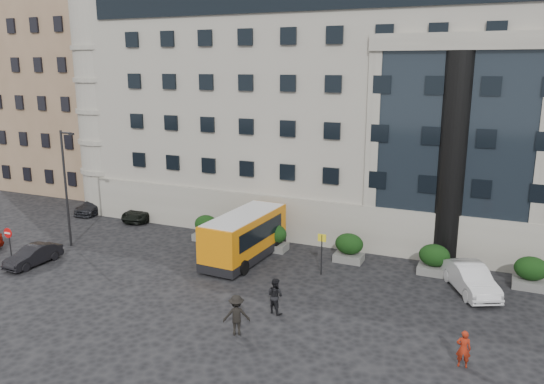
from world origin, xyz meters
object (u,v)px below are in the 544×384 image
Objects in this scene: hedge_e at (531,273)px; minibus at (244,235)px; parked_car_c at (96,205)px; hedge_c at (349,247)px; hedge_b at (274,237)px; red_truck at (139,180)px; white_taxi at (470,279)px; hedge_d at (434,259)px; parked_car_d at (143,211)px; pedestrian_a at (463,349)px; pedestrian_c at (236,315)px; pedestrian_b at (275,296)px; no_entry_sign at (9,238)px; hedge_a at (207,228)px; parked_car_b at (33,255)px; bus_stop_sign at (322,247)px; street_lamp at (66,184)px.

hedge_e is 16.80m from minibus.
hedge_c is at bearing -8.60° from parked_car_c.
minibus is at bearing -113.66° from hedge_b.
white_taxi is at bearing -12.08° from red_truck.
minibus reaches higher than hedge_d.
white_taxi reaches higher than parked_car_d.
pedestrian_a is 9.89m from pedestrian_c.
minibus is at bearing -172.02° from hedge_e.
pedestrian_b reaches higher than hedge_c.
red_truck is at bearing 148.68° from minibus.
hedge_c is 8.60m from pedestrian_b.
hedge_b is 1.00× the size of hedge_d.
no_entry_sign is (-29.80, -8.84, 0.72)m from hedge_e.
hedge_a is at bearing -27.90° from red_truck.
hedge_e is 0.79× the size of no_entry_sign.
no_entry_sign is 1.87m from parked_car_b.
red_truck is at bearing 120.38° from parked_car_d.
minibus reaches higher than pedestrian_a.
pedestrian_b is (16.46, -0.02, 0.32)m from parked_car_b.
hedge_b is (5.20, 0.00, 0.00)m from hedge_a.
hedge_d reaches higher than parked_car_b.
pedestrian_a is (-2.80, -9.89, -0.12)m from hedge_e.
hedge_c is 0.99× the size of pedestrian_b.
pedestrian_a is (8.50, -7.09, -0.92)m from bus_stop_sign.
no_entry_sign is (-1.06, -4.04, -2.72)m from street_lamp.
red_truck is at bearing -72.45° from pedestrian_c.
hedge_a reaches higher than pedestrian_a.
white_taxi is 11.02m from pedestrian_b.
street_lamp reaches higher than hedge_d.
white_taxi is at bearing -5.98° from hedge_a.
bus_stop_sign is (-0.90, -2.80, 0.80)m from hedge_c.
street_lamp is at bearing -165.55° from minibus.
pedestrian_b is (16.90, -3.68, -3.44)m from street_lamp.
hedge_d is 0.95× the size of pedestrian_c.
minibus reaches higher than pedestrian_c.
pedestrian_b is (4.78, -6.15, -0.73)m from minibus.
hedge_b and hedge_d have the same top height.
pedestrian_c is (15.70, -13.88, 0.34)m from parked_car_d.
parked_car_d is 20.96m from pedestrian_c.
bus_stop_sign is at bearing 159.76° from white_taxi.
bus_stop_sign is 25.41m from red_truck.
no_entry_sign is at bearing -160.24° from hedge_d.
bus_stop_sign is at bearing -127.02° from pedestrian_c.
minibus is 1.56× the size of white_taxi.
street_lamp is at bearing -148.84° from hedge_a.
pedestrian_b reaches higher than pedestrian_a.
hedge_e is 29.54m from parked_car_b.
street_lamp reaches higher than no_entry_sign.
parked_car_d is (1.50, 11.50, -1.03)m from no_entry_sign.
hedge_c is 19.27m from street_lamp.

